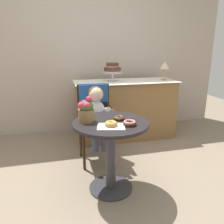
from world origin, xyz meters
The scene contains 13 objects.
ground_plane centered at (0.00, 0.00, 0.00)m, with size 8.00×8.00×0.00m, color gray.
back_wall centered at (0.00, 1.85, 1.35)m, with size 4.80×0.10×2.70m, color #B2A393.
cafe_table centered at (0.00, 0.00, 0.51)m, with size 0.72×0.72×0.72m.
wicker_chair centered at (-0.04, 0.70, 0.64)m, with size 0.42×0.45×0.95m.
seated_child centered at (-0.04, 0.55, 0.68)m, with size 0.27×0.32×0.73m.
paper_napkin centered at (-0.03, -0.13, 0.72)m, with size 0.24×0.18×0.00m, color white.
donut_front centered at (0.09, 0.04, 0.74)m, with size 0.11×0.11×0.04m.
donut_mid centered at (-0.03, -0.12, 0.75)m, with size 0.12×0.12×0.05m.
donut_side centered at (0.14, -0.13, 0.74)m, with size 0.12×0.12×0.04m.
flower_vase centered at (-0.22, 0.06, 0.83)m, with size 0.15×0.15×0.24m.
display_counter centered at (0.55, 1.30, 0.45)m, with size 1.56×0.62×0.90m.
tiered_cake_stand centered at (0.34, 1.30, 1.08)m, with size 0.30×0.30×0.28m.
table_lamp centered at (1.16, 1.25, 1.12)m, with size 0.15×0.15×0.28m.
Camera 1 is at (-0.46, -1.92, 1.39)m, focal length 35.59 mm.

